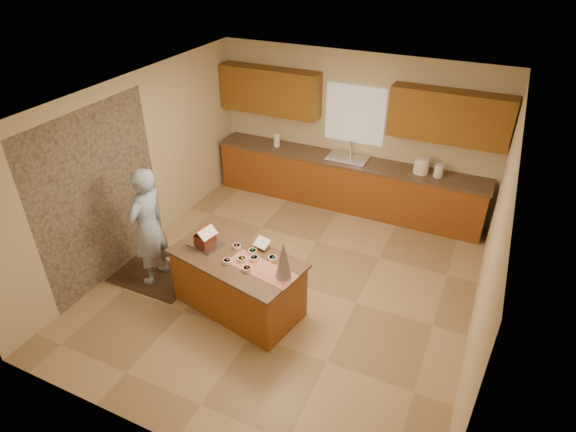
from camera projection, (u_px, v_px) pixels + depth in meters
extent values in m
plane|color=tan|center=(288.00, 282.00, 6.94)|extent=(5.50, 5.50, 0.00)
plane|color=silver|center=(289.00, 101.00, 5.51)|extent=(5.50, 5.50, 0.00)
plane|color=beige|center=(354.00, 130.00, 8.34)|extent=(5.50, 5.50, 0.00)
plane|color=beige|center=(155.00, 348.00, 4.10)|extent=(5.50, 5.50, 0.00)
plane|color=beige|center=(136.00, 167.00, 7.12)|extent=(5.50, 5.50, 0.00)
plane|color=beige|center=(491.00, 250.00, 5.33)|extent=(5.50, 5.50, 0.00)
plane|color=gray|center=(100.00, 197.00, 6.54)|extent=(0.00, 2.50, 2.50)
cube|color=white|center=(355.00, 115.00, 8.16)|extent=(1.05, 0.03, 1.00)
cube|color=brown|center=(345.00, 184.00, 8.59)|extent=(4.80, 0.60, 0.88)
cube|color=brown|center=(347.00, 161.00, 8.35)|extent=(4.85, 0.63, 0.04)
cube|color=brown|center=(270.00, 91.00, 8.47)|extent=(1.85, 0.35, 0.80)
cube|color=brown|center=(449.00, 117.00, 7.36)|extent=(1.85, 0.35, 0.80)
cube|color=silver|center=(347.00, 161.00, 8.35)|extent=(0.70, 0.45, 0.12)
cylinder|color=silver|center=(351.00, 148.00, 8.40)|extent=(0.03, 0.03, 0.28)
cube|color=brown|center=(238.00, 284.00, 6.29)|extent=(1.78, 1.14, 0.80)
cube|color=brown|center=(237.00, 258.00, 6.07)|extent=(1.86, 1.22, 0.04)
cube|color=#AB0E0C|center=(262.00, 269.00, 5.85)|extent=(0.96, 0.51, 0.01)
cube|color=silver|center=(206.00, 244.00, 6.28)|extent=(0.47, 0.39, 0.02)
cube|color=white|center=(262.00, 243.00, 6.19)|extent=(0.23, 0.19, 0.09)
cone|color=silver|center=(283.00, 260.00, 5.60)|extent=(0.24, 0.24, 0.50)
cube|color=black|center=(155.00, 276.00, 7.05)|extent=(1.19, 0.78, 0.01)
imported|color=#9AB2DA|center=(148.00, 227.00, 6.56)|extent=(0.43, 0.65, 1.76)
cylinder|color=white|center=(419.00, 166.00, 7.84)|extent=(0.17, 0.17, 0.23)
cylinder|color=white|center=(423.00, 166.00, 7.80)|extent=(0.19, 0.19, 0.28)
cylinder|color=white|center=(439.00, 171.00, 7.73)|extent=(0.15, 0.15, 0.21)
cylinder|color=white|center=(277.00, 140.00, 8.76)|extent=(0.12, 0.12, 0.25)
cube|color=maroon|center=(205.00, 239.00, 6.24)|extent=(0.24, 0.26, 0.15)
cube|color=white|center=(201.00, 230.00, 6.20)|extent=(0.18, 0.28, 0.12)
cube|color=white|center=(208.00, 233.00, 6.14)|extent=(0.18, 0.28, 0.12)
cylinder|color=red|center=(204.00, 228.00, 6.14)|extent=(0.07, 0.25, 0.02)
cylinder|color=pink|center=(227.00, 261.00, 5.94)|extent=(0.11, 0.11, 0.05)
cylinder|color=yellow|center=(242.00, 259.00, 5.98)|extent=(0.11, 0.11, 0.05)
cylinder|color=#E94029|center=(237.00, 247.00, 6.21)|extent=(0.11, 0.11, 0.05)
cylinder|color=red|center=(247.00, 269.00, 5.82)|extent=(0.11, 0.11, 0.05)
cylinder|color=silver|center=(254.00, 259.00, 5.99)|extent=(0.11, 0.11, 0.05)
cylinder|color=#2F68B2|center=(273.00, 258.00, 6.00)|extent=(0.11, 0.11, 0.05)
cylinder|color=green|center=(253.00, 252.00, 6.12)|extent=(0.11, 0.11, 0.05)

